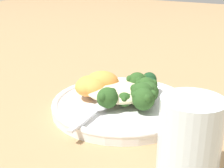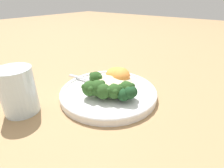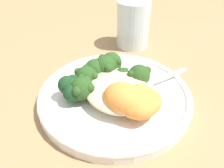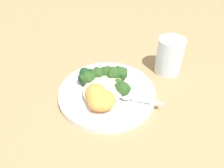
{
  "view_description": "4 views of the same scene",
  "coord_description": "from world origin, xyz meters",
  "views": [
    {
      "loc": [
        0.3,
        -0.44,
        0.25
      ],
      "look_at": [
        -0.02,
        0.02,
        0.05
      ],
      "focal_mm": 50.0,
      "sensor_mm": 36.0,
      "label": 1
    },
    {
      "loc": [
        0.33,
        0.27,
        0.25
      ],
      "look_at": [
        0.01,
        0.03,
        0.04
      ],
      "focal_mm": 28.0,
      "sensor_mm": 36.0,
      "label": 2
    },
    {
      "loc": [
        -0.27,
        0.13,
        0.26
      ],
      "look_at": [
        -0.01,
        0.03,
        0.05
      ],
      "focal_mm": 35.0,
      "sensor_mm": 36.0,
      "label": 3
    },
    {
      "loc": [
        -0.39,
        -0.18,
        0.41
      ],
      "look_at": [
        0.02,
        0.01,
        0.03
      ],
      "focal_mm": 35.0,
      "sensor_mm": 36.0,
      "label": 4
    }
  ],
  "objects": [
    {
      "name": "broccoli_stalk_3",
      "position": [
        0.03,
        0.02,
        0.04
      ],
      "size": [
        0.12,
        0.04,
        0.04
      ],
      "rotation": [
        0.0,
        0.0,
        -0.02
      ],
      "color": "#9EBC66",
      "rests_on": "plate"
    },
    {
      "name": "broccoli_stalk_0",
      "position": [
        0.0,
        -0.02,
        0.04
      ],
      "size": [
        0.06,
        0.08,
        0.04
      ],
      "rotation": [
        0.0,
        0.0,
        -0.98
      ],
      "color": "#9EBC66",
      "rests_on": "plate"
    },
    {
      "name": "spoon",
      "position": [
        -0.0,
        -0.06,
        0.03
      ],
      "size": [
        0.04,
        0.12,
        0.01
      ],
      "rotation": [
        0.0,
        0.0,
        4.87
      ],
      "color": "silver",
      "rests_on": "plate"
    },
    {
      "name": "sweet_potato_chunk_2",
      "position": [
        -0.06,
        -0.0,
        0.04
      ],
      "size": [
        0.07,
        0.08,
        0.04
      ],
      "primitive_type": "ellipsoid",
      "rotation": [
        0.0,
        0.0,
        4.93
      ],
      "color": "orange",
      "rests_on": "plate"
    },
    {
      "name": "water_glass",
      "position": [
        0.18,
        -0.11,
        0.05
      ],
      "size": [
        0.08,
        0.08,
        0.11
      ],
      "primitive_type": "cylinder",
      "color": "silver",
      "rests_on": "ground_plane"
    },
    {
      "name": "broccoli_stalk_4",
      "position": [
        0.03,
        0.03,
        0.04
      ],
      "size": [
        0.12,
        0.05,
        0.04
      ],
      "rotation": [
        0.0,
        0.0,
        0.23
      ],
      "color": "#9EBC66",
      "rests_on": "plate"
    },
    {
      "name": "broccoli_stalk_6",
      "position": [
        -0.0,
        0.06,
        0.04
      ],
      "size": [
        0.07,
        0.1,
        0.04
      ],
      "rotation": [
        0.0,
        0.0,
        1.09
      ],
      "color": "#9EBC66",
      "rests_on": "plate"
    },
    {
      "name": "ground_plane",
      "position": [
        0.0,
        0.0,
        0.0
      ],
      "size": [
        4.0,
        4.0,
        0.0
      ],
      "primitive_type": "plane",
      "color": "#9E7A51"
    },
    {
      "name": "plate",
      "position": [
        -0.0,
        0.02,
        0.01
      ],
      "size": [
        0.26,
        0.26,
        0.02
      ],
      "color": "white",
      "rests_on": "ground_plane"
    },
    {
      "name": "sweet_potato_chunk_1",
      "position": [
        -0.05,
        0.02,
        0.04
      ],
      "size": [
        0.08,
        0.08,
        0.04
      ],
      "primitive_type": "ellipsoid",
      "rotation": [
        0.0,
        0.0,
        0.61
      ],
      "color": "orange",
      "rests_on": "plate"
    },
    {
      "name": "broccoli_stalk_2",
      "position": [
        0.05,
        0.0,
        0.04
      ],
      "size": [
        0.12,
        0.04,
        0.04
      ],
      "rotation": [
        0.0,
        0.0,
        -0.18
      ],
      "color": "#9EBC66",
      "rests_on": "plate"
    },
    {
      "name": "broccoli_stalk_1",
      "position": [
        0.01,
        -0.0,
        0.03
      ],
      "size": [
        0.08,
        0.05,
        0.03
      ],
      "rotation": [
        0.0,
        0.0,
        -0.48
      ],
      "color": "#9EBC66",
      "rests_on": "plate"
    },
    {
      "name": "broccoli_stalk_5",
      "position": [
        0.02,
        0.05,
        0.04
      ],
      "size": [
        0.1,
        0.08,
        0.04
      ],
      "rotation": [
        0.0,
        0.0,
        0.59
      ],
      "color": "#9EBC66",
      "rests_on": "plate"
    },
    {
      "name": "sweet_potato_chunk_0",
      "position": [
        -0.06,
        0.0,
        0.04
      ],
      "size": [
        0.09,
        0.08,
        0.04
      ],
      "primitive_type": "ellipsoid",
      "rotation": [
        0.0,
        0.0,
        5.82
      ],
      "color": "orange",
      "rests_on": "plate"
    },
    {
      "name": "quinoa_mound",
      "position": [
        -0.01,
        0.02,
        0.04
      ],
      "size": [
        0.12,
        0.1,
        0.03
      ],
      "primitive_type": "ellipsoid",
      "color": "beige",
      "rests_on": "plate"
    },
    {
      "name": "kale_tuft",
      "position": [
        0.01,
        0.08,
        0.04
      ],
      "size": [
        0.05,
        0.05,
        0.04
      ],
      "color": "#193D1E",
      "rests_on": "plate"
    }
  ]
}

